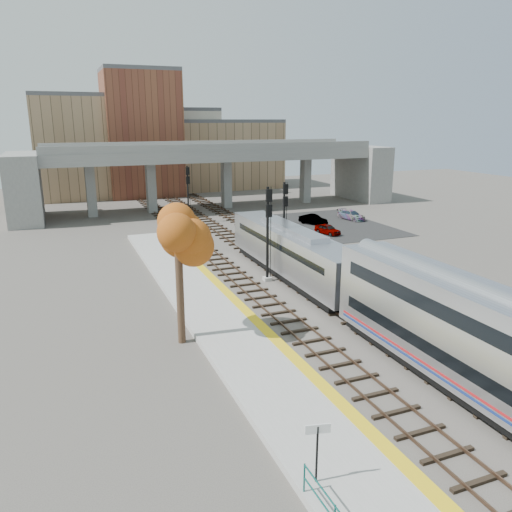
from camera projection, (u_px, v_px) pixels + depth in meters
name	position (u px, v px, depth m)	size (l,w,h in m)	color
ground	(350.00, 328.00, 31.21)	(160.00, 160.00, 0.00)	#47423D
platform	(241.00, 344.00, 28.56)	(4.50, 60.00, 0.35)	#9E9E99
yellow_strip	(272.00, 336.00, 29.20)	(0.70, 60.00, 0.01)	yellow
tracks	(281.00, 271.00, 42.71)	(10.70, 95.00, 0.25)	black
overpass	(212.00, 168.00, 71.72)	(54.00, 12.00, 9.50)	slate
buildings_far	(157.00, 147.00, 89.16)	(43.00, 21.00, 20.60)	#9F7F5C
parking_lot	(325.00, 225.00, 61.29)	(14.00, 18.00, 0.04)	black
locomotive	(291.00, 251.00, 40.49)	(3.02, 19.05, 4.10)	#A8AAB2
signal_mast_near	(268.00, 234.00, 39.27)	(0.60, 0.64, 7.60)	#9E9E99
signal_mast_mid	(284.00, 221.00, 45.95)	(0.60, 0.64, 7.13)	#9E9E99
signal_mast_far	(188.00, 195.00, 61.92)	(0.60, 0.64, 7.11)	#9E9E99
station_sign	(317.00, 441.00, 17.05)	(0.89, 0.25, 2.27)	black
tree	(178.00, 237.00, 27.54)	(3.60, 3.60, 8.54)	#382619
car_a	(328.00, 229.00, 56.36)	(1.34, 3.33, 1.13)	#99999E
car_b	(313.00, 219.00, 61.64)	(1.28, 3.67, 1.21)	#99999E
car_c	(352.00, 215.00, 64.55)	(1.67, 4.12, 1.19)	#99999E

